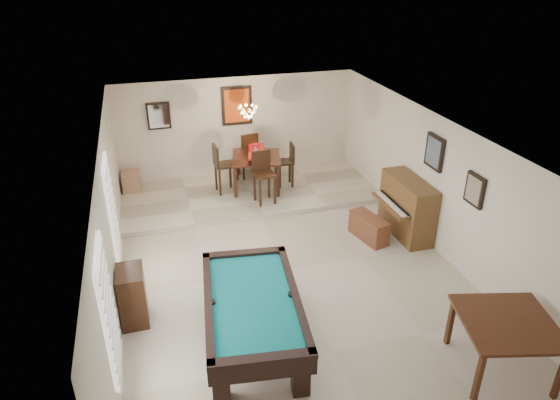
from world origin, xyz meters
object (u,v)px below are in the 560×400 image
apothecary_chest (133,296)px  upright_piano (401,208)px  corner_bench (131,181)px  flower_vase (256,147)px  square_table (502,345)px  dining_chair_south (265,178)px  piano_bench (369,228)px  pool_table (253,322)px  chandelier (248,108)px  dining_chair_north (247,154)px  dining_table (257,170)px  dining_chair_east (285,165)px  dining_chair_west (225,169)px

apothecary_chest → upright_piano: bearing=13.6°
corner_bench → flower_vase: bearing=-14.1°
square_table → dining_chair_south: dining_chair_south is taller
upright_piano → piano_bench: size_ratio=1.60×
pool_table → chandelier: bearing=84.6°
dining_chair_north → upright_piano: bearing=116.3°
dining_table → chandelier: (-0.21, -0.18, 1.61)m
piano_bench → corner_bench: bearing=142.7°
upright_piano → dining_chair_north: dining_chair_north is taller
dining_chair_east → dining_table: bearing=-87.8°
dining_table → flower_vase: (0.00, 0.00, 0.58)m
apothecary_chest → dining_chair_north: (2.94, 4.84, 0.25)m
dining_chair_west → chandelier: size_ratio=1.99×
square_table → piano_bench: size_ratio=1.35×
upright_piano → piano_bench: (-0.68, -0.00, -0.35)m
dining_chair_north → chandelier: size_ratio=1.98×
square_table → dining_chair_east: 6.65m
apothecary_chest → corner_bench: size_ratio=1.87×
upright_piano → dining_chair_north: 4.28m
square_table → piano_bench: 3.80m
apothecary_chest → dining_chair_west: (2.22, 4.08, 0.25)m
dining_table → dining_chair_south: 0.81m
pool_table → apothecary_chest: size_ratio=2.70×
apothecary_chest → chandelier: 5.08m
pool_table → piano_bench: pool_table is taller
pool_table → chandelier: chandelier is taller
piano_bench → apothecary_chest: 4.85m
flower_vase → square_table: bearing=-73.8°
dining_table → dining_chair_east: size_ratio=1.07×
piano_bench → chandelier: chandelier is taller
apothecary_chest → dining_table: (2.98, 4.06, 0.13)m
flower_vase → apothecary_chest: bearing=-126.3°
pool_table → piano_bench: 3.81m
square_table → piano_bench: bearing=93.3°
upright_piano → apothecary_chest: size_ratio=1.57×
square_table → flower_vase: flower_vase is taller
dining_chair_north → flower_vase: bearing=85.6°
dining_chair_north → dining_chair_west: bearing=38.7°
pool_table → apothecary_chest: (-1.68, 1.07, 0.05)m
piano_bench → apothecary_chest: apothecary_chest is taller
square_table → apothecary_chest: 5.49m
pool_table → flower_vase: (1.30, 5.13, 0.75)m
dining_chair_south → dining_chair_north: bearing=84.4°
upright_piano → dining_table: bearing=130.5°
square_table → flower_vase: bearing=106.2°
apothecary_chest → dining_chair_north: 5.67m
dining_chair_south → chandelier: chandelier is taller
dining_chair_south → dining_chair_west: size_ratio=1.01×
dining_chair_south → corner_bench: dining_chair_south is taller
dining_chair_south → corner_bench: 3.33m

